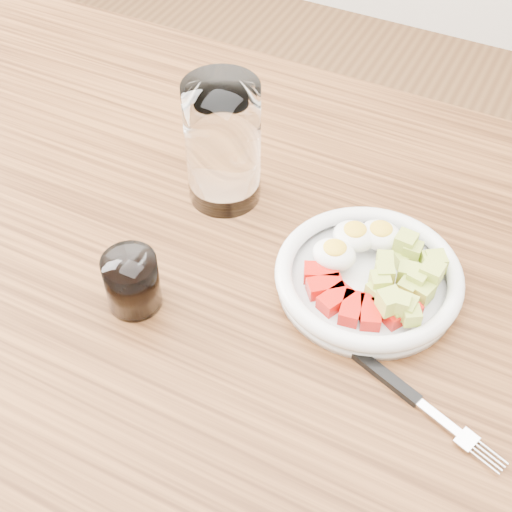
% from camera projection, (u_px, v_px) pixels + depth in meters
% --- Properties ---
extents(dining_table, '(1.50, 0.90, 0.77)m').
position_uv_depth(dining_table, '(259.00, 332.00, 0.92)').
color(dining_table, brown).
rests_on(dining_table, ground).
extents(bowl, '(0.22, 0.22, 0.05)m').
position_uv_depth(bowl, '(370.00, 275.00, 0.83)').
color(bowl, white).
rests_on(bowl, dining_table).
extents(fork, '(0.19, 0.08, 0.01)m').
position_uv_depth(fork, '(403.00, 390.00, 0.74)').
color(fork, black).
rests_on(fork, dining_table).
extents(water_glass, '(0.10, 0.10, 0.17)m').
position_uv_depth(water_glass, '(223.00, 144.00, 0.89)').
color(water_glass, white).
rests_on(water_glass, dining_table).
extents(coffee_glass, '(0.06, 0.06, 0.07)m').
position_uv_depth(coffee_glass, '(132.00, 282.00, 0.80)').
color(coffee_glass, white).
rests_on(coffee_glass, dining_table).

